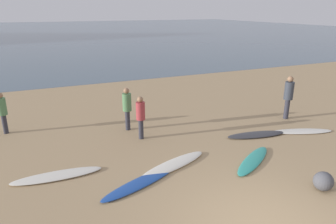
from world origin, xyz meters
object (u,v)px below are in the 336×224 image
Objects in this scene: surfboard_3 at (253,160)px; surfboard_0 at (57,176)px; surfboard_4 at (256,135)px; surfboard_5 at (302,131)px; beach_rock_near at (323,181)px; person_3 at (2,110)px; surfboard_2 at (174,164)px; person_1 at (127,105)px; person_2 at (289,94)px; surfboard_1 at (141,182)px; person_0 at (141,114)px.

surfboard_0 is at bearing 132.27° from surfboard_3.
surfboard_4 reaches higher than surfboard_3.
beach_rock_near is (-2.57, -3.15, 0.22)m from surfboard_5.
person_3 reaches higher than surfboard_0.
surfboard_4 is 3.64m from beach_rock_near.
surfboard_5 is (5.53, 0.46, -0.02)m from surfboard_2.
surfboard_0 is 3.96m from person_1.
beach_rock_near is at bearing -109.39° from surfboard_5.
surfboard_3 is 4.68m from person_2.
surfboard_2 reaches higher than surfboard_1.
surfboard_4 reaches higher than surfboard_0.
person_3 reaches higher than person_0.
surfboard_4 is at bearing 18.71° from person_2.
surfboard_3 reaches higher than surfboard_1.
surfboard_3 is 4.06m from person_0.
person_1 reaches higher than beach_rock_near.
person_3 is (-3.45, 5.37, 0.88)m from surfboard_1.
surfboard_3 is 3.42m from surfboard_5.
person_2 reaches higher than beach_rock_near.
surfboard_0 is 1.55× the size of person_3.
person_2 is (6.47, -1.46, 0.10)m from person_1.
surfboard_5 is 1.48× the size of person_3.
surfboard_1 is 5.11m from surfboard_4.
surfboard_3 is 8.96m from person_3.
beach_rock_near is at bearing 102.63° from person_3.
surfboard_5 is 11.11m from person_3.
surfboard_5 is 1.48× the size of person_0.
surfboard_3 is at bearing -78.28° from person_0.
surfboard_2 is at bearing -156.88° from surfboard_4.
surfboard_2 is 1.10× the size of surfboard_4.
surfboard_4 is at bearing 78.01° from beach_rock_near.
surfboard_0 is 1.07× the size of surfboard_3.
surfboard_1 is at bearing 152.77° from beach_rock_near.
person_1 is 4.51m from person_3.
surfboard_2 is at bearing -10.55° from surfboard_0.
surfboard_5 is at bearing -14.88° from surfboard_2.
beach_rock_near reaches higher than surfboard_1.
person_1 is at bearing -17.29° from person_2.
surfboard_2 is at bearing -155.46° from surfboard_5.
surfboard_1 is at bearing -30.22° from surfboard_0.
surfboard_5 is at bearing 64.15° from person_2.
surfboard_2 is 6.44m from person_2.
person_2 reaches higher than person_3.
surfboard_1 is 1.63× the size of person_3.
person_1 is at bearing 56.61° from surfboard_1.
surfboard_0 is at bearing -179.83° from person_0.
surfboard_0 is 0.98× the size of surfboard_2.
person_2 is (3.76, 2.61, 1.03)m from surfboard_3.
surfboard_5 is 6.09m from person_0.
surfboard_0 is 1.33× the size of person_2.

